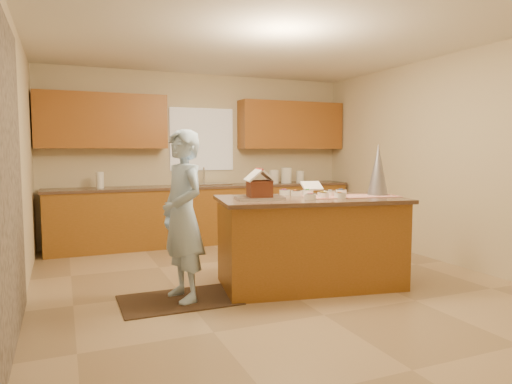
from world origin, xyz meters
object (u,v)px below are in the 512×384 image
boy (183,215)px  island_base (310,243)px  gingerbread_house (259,186)px  tinsel_tree (378,170)px

boy → island_base: bearing=76.5°
island_base → boy: bearing=-171.0°
gingerbread_house → boy: bearing=-178.3°
island_base → gingerbread_house: size_ratio=5.58×
boy → gingerbread_house: boy is taller
tinsel_tree → boy: size_ratio=0.35×
tinsel_tree → gingerbread_house: size_ratio=1.70×
island_base → tinsel_tree: size_ratio=3.27×
boy → tinsel_tree: bearing=74.5°
tinsel_tree → gingerbread_house: bearing=174.4°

